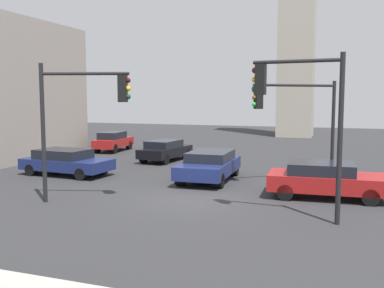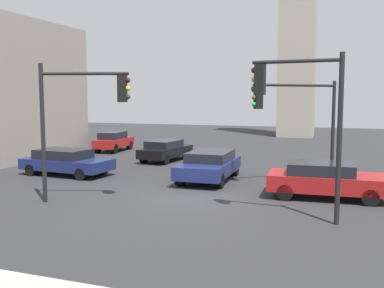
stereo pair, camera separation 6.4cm
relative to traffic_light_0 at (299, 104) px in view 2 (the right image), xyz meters
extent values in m
plane|color=#2D2D30|center=(-4.33, 1.60, -3.78)|extent=(91.19, 91.19, 0.00)
cylinder|color=black|center=(1.25, -0.07, -1.11)|extent=(0.16, 0.16, 5.35)
cylinder|color=black|center=(-0.14, 0.01, 1.33)|extent=(2.78, 0.28, 0.12)
cube|color=black|center=(-1.28, 0.07, 0.78)|extent=(0.34, 0.34, 1.00)
sphere|color=#4C0F0C|center=(-1.47, 0.09, 1.08)|extent=(0.20, 0.20, 0.20)
sphere|color=yellow|center=(-1.47, 0.09, 0.78)|extent=(0.20, 0.20, 0.20)
sphere|color=#14471E|center=(-1.47, 0.09, 0.48)|extent=(0.20, 0.20, 0.20)
cylinder|color=black|center=(0.82, 7.29, -1.40)|extent=(0.16, 0.16, 4.76)
cylinder|color=black|center=(-0.83, 6.03, 0.75)|extent=(3.38, 2.60, 0.12)
cube|color=black|center=(-2.29, 4.93, 0.20)|extent=(0.45, 0.45, 1.00)
sphere|color=#4C0F0C|center=(-2.44, 4.81, 0.50)|extent=(0.20, 0.20, 0.20)
sphere|color=#594714|center=(-2.44, 4.81, 0.20)|extent=(0.20, 0.20, 0.20)
sphere|color=green|center=(-2.44, 4.81, -0.10)|extent=(0.20, 0.20, 0.20)
cylinder|color=black|center=(-9.35, -0.70, -1.16)|extent=(0.16, 0.16, 5.25)
cylinder|color=black|center=(-7.76, -0.23, 1.08)|extent=(3.20, 1.07, 0.12)
cube|color=black|center=(-6.42, 0.18, 0.53)|extent=(0.40, 0.40, 1.00)
sphere|color=#4C0F0C|center=(-6.23, 0.24, 0.83)|extent=(0.20, 0.20, 0.20)
sphere|color=yellow|center=(-6.23, 0.24, 0.53)|extent=(0.20, 0.20, 0.20)
sphere|color=#14471E|center=(-6.23, 0.24, 0.23)|extent=(0.20, 0.20, 0.20)
cube|color=maroon|center=(-15.03, 14.35, -3.13)|extent=(1.92, 4.07, 0.61)
cube|color=black|center=(-15.02, 14.15, -2.59)|extent=(1.59, 2.32, 0.55)
cylinder|color=black|center=(-15.80, 15.64, -3.44)|extent=(0.34, 0.72, 0.70)
cylinder|color=black|center=(-14.48, 15.74, -3.44)|extent=(0.34, 0.72, 0.70)
cylinder|color=black|center=(-15.58, 12.95, -3.44)|extent=(0.34, 0.72, 0.70)
cylinder|color=black|center=(-14.27, 13.06, -3.44)|extent=(0.34, 0.72, 0.70)
cube|color=black|center=(-9.35, 10.98, -3.20)|extent=(2.24, 4.34, 0.56)
cube|color=black|center=(-9.37, 10.77, -2.71)|extent=(1.82, 2.49, 0.49)
cylinder|color=black|center=(-9.92, 12.47, -3.48)|extent=(0.39, 0.65, 0.62)
cylinder|color=black|center=(-8.46, 12.31, -3.48)|extent=(0.39, 0.65, 0.62)
cylinder|color=black|center=(-10.23, 9.65, -3.48)|extent=(0.39, 0.65, 0.62)
cylinder|color=black|center=(-8.77, 9.49, -3.48)|extent=(0.39, 0.65, 0.62)
cube|color=navy|center=(-12.12, 4.54, -3.21)|extent=(4.74, 2.36, 0.55)
cube|color=black|center=(-12.35, 4.56, -2.71)|extent=(2.70, 1.99, 0.52)
cylinder|color=black|center=(-10.50, 5.29, -3.49)|extent=(0.62, 0.41, 0.60)
cylinder|color=black|center=(-10.61, 3.59, -3.49)|extent=(0.62, 0.41, 0.60)
cylinder|color=black|center=(-13.63, 5.49, -3.49)|extent=(0.62, 0.41, 0.60)
cylinder|color=black|center=(-13.74, 3.79, -3.49)|extent=(0.62, 0.41, 0.60)
cube|color=navy|center=(-4.76, 5.59, -3.14)|extent=(2.34, 4.87, 0.61)
cube|color=black|center=(-4.77, 5.83, -2.63)|extent=(2.00, 2.76, 0.49)
cylinder|color=black|center=(-3.81, 4.00, -3.45)|extent=(0.41, 0.69, 0.67)
cylinder|color=black|center=(-5.58, 3.93, -3.45)|extent=(0.41, 0.69, 0.67)
cylinder|color=black|center=(-3.94, 7.26, -3.45)|extent=(0.41, 0.69, 0.67)
cylinder|color=black|center=(-5.71, 7.19, -3.45)|extent=(0.41, 0.69, 0.67)
cube|color=maroon|center=(0.76, 3.64, -3.15)|extent=(4.65, 2.35, 0.64)
cube|color=black|center=(0.53, 3.63, -2.62)|extent=(2.64, 1.98, 0.49)
cylinder|color=black|center=(2.24, 4.59, -3.47)|extent=(0.66, 0.41, 0.64)
cylinder|color=black|center=(2.34, 2.89, -3.47)|extent=(0.66, 0.41, 0.64)
cylinder|color=black|center=(-0.83, 4.40, -3.47)|extent=(0.66, 0.41, 0.64)
cylinder|color=black|center=(-0.73, 2.70, -3.47)|extent=(0.66, 0.41, 0.64)
cube|color=#A89E8E|center=(-3.67, 31.95, 8.92)|extent=(3.50, 3.50, 25.40)
camera|label=1|loc=(1.44, -14.18, 0.17)|focal=40.65mm
camera|label=2|loc=(1.50, -14.15, 0.17)|focal=40.65mm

